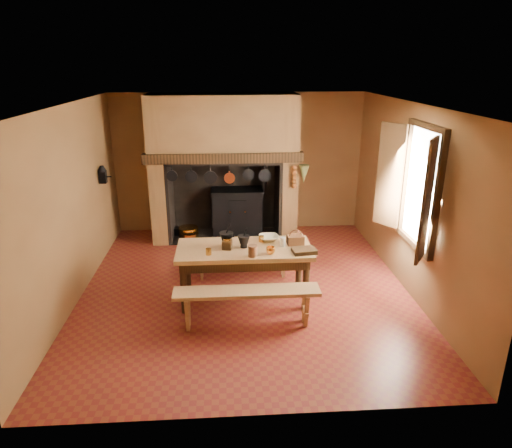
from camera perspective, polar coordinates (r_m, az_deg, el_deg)
The scene contains 28 objects.
floor at distance 7.24m, azimuth -1.34°, elevation -7.97°, with size 5.50×5.50×0.00m, color maroon.
ceiling at distance 6.44m, azimuth -1.55°, elevation 14.69°, with size 5.50×5.50×0.00m, color silver.
back_wall at distance 9.37m, azimuth -2.18°, elevation 7.59°, with size 5.00×0.02×2.80m, color brown.
wall_left at distance 7.07m, azimuth -22.15°, elevation 2.09°, with size 0.02×5.50×2.80m, color brown.
wall_right at distance 7.25m, azimuth 18.74°, elevation 2.94°, with size 0.02×5.50×2.80m, color brown.
wall_front at distance 4.16m, azimuth 0.25°, elevation -8.41°, with size 5.00×0.02×2.80m, color brown.
chimney_breast at distance 8.86m, azimuth -4.09°, elevation 9.56°, with size 2.95×0.96×2.80m.
iron_range at distance 9.32m, azimuth -2.31°, elevation 1.68°, with size 1.12×0.55×1.60m.
hearth_pans at distance 9.26m, azimuth -8.48°, elevation -1.20°, with size 0.51×0.62×0.20m.
hanging_pans at distance 8.46m, azimuth -4.29°, elevation 5.95°, with size 1.92×0.29×0.27m.
onion_string at distance 8.54m, azimuth 4.78°, elevation 5.86°, with size 0.12×0.10×0.46m, color #9E431D, non-canonical shape.
herb_bunch at distance 8.56m, azimuth 5.99°, elevation 6.19°, with size 0.20×0.20×0.35m, color #505D2C.
window at distance 6.76m, azimuth 19.07°, elevation 4.38°, with size 0.39×1.75×1.76m.
wall_coffee_mill at distance 8.45m, azimuth -18.65°, elevation 6.04°, with size 0.23×0.16×0.31m.
work_table at distance 6.61m, azimuth -1.48°, elevation -4.01°, with size 1.93×0.86×0.84m.
bench_front at distance 6.09m, azimuth -1.15°, elevation -9.37°, with size 1.92×0.34×0.54m.
bench_back at distance 7.43m, azimuth -1.70°, elevation -4.27°, with size 1.64×0.29×0.46m.
mortar_large at distance 6.59m, azimuth -3.70°, elevation -1.81°, with size 0.20×0.20×0.34m.
mortar_small at distance 6.52m, azimuth -1.54°, elevation -2.12°, with size 0.18×0.18×0.30m.
coffee_grinder at distance 6.49m, azimuth -3.62°, elevation -2.51°, with size 0.18×0.15×0.20m.
brass_mug_a at distance 6.33m, azimuth -5.95°, elevation -3.47°, with size 0.08×0.08×0.09m, color #C5802D.
brass_mug_b at distance 6.75m, azimuth 0.67°, elevation -1.86°, with size 0.08×0.08×0.09m, color #C5802D.
mixing_bowl at distance 6.80m, azimuth 1.61°, elevation -1.76°, with size 0.29×0.29×0.07m, color beige.
stoneware_crock at distance 6.23m, azimuth -0.42°, elevation -3.39°, with size 0.13×0.13×0.16m, color #563420.
glass_jar at distance 6.58m, azimuth 3.36°, elevation -2.25°, with size 0.08×0.08×0.14m, color beige.
wicker_basket at distance 6.67m, azimuth 4.95°, elevation -1.92°, with size 0.25×0.19×0.23m.
wooden_tray at distance 6.41m, azimuth 6.03°, elevation -3.33°, with size 0.33×0.23×0.06m, color #331F10.
brass_cup at distance 6.33m, azimuth 1.84°, elevation -3.31°, with size 0.13×0.13×0.10m, color #C5802D.
Camera 1 is at (-0.27, -6.41, 3.36)m, focal length 32.00 mm.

